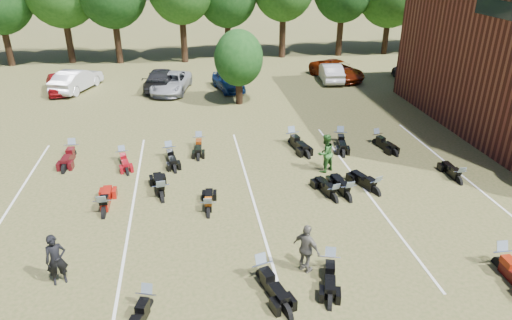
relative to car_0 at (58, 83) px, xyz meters
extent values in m
plane|color=brown|center=(14.63, -20.05, -0.68)|extent=(160.00, 160.00, 0.00)
imported|color=maroon|center=(0.00, 0.00, 0.00)|extent=(2.65, 4.29, 1.36)
imported|color=silver|center=(1.21, 0.39, 0.11)|extent=(3.26, 5.08, 1.58)
imported|color=#979A9F|center=(8.08, -1.05, 0.00)|extent=(3.30, 5.30, 1.37)
imported|color=black|center=(7.37, -0.04, 0.05)|extent=(2.82, 5.33, 1.47)
imported|color=navy|center=(12.22, -1.23, -0.01)|extent=(2.45, 4.19, 1.34)
imported|color=beige|center=(20.39, 0.01, 0.02)|extent=(1.93, 4.41, 1.41)
imported|color=#5F1705|center=(21.08, 0.45, 0.03)|extent=(3.90, 5.60, 1.42)
imported|color=#353439|center=(26.82, -1.23, 0.02)|extent=(2.03, 4.87, 1.40)
imported|color=black|center=(4.77, -21.60, 0.20)|extent=(0.74, 0.60, 1.76)
imported|color=#2B6024|center=(15.38, -15.26, 0.25)|extent=(1.13, 1.05, 1.86)
imported|color=#5A564D|center=(12.65, -22.27, 0.20)|extent=(0.98, 1.08, 1.76)
cube|color=black|center=(24.10, -13.05, 6.32)|extent=(0.06, 3.00, 0.80)
cylinder|color=black|center=(-6.37, 8.95, 1.36)|extent=(0.58, 0.58, 4.08)
cylinder|color=black|center=(-1.37, 8.95, 1.36)|extent=(0.58, 0.58, 4.08)
cylinder|color=black|center=(3.63, 8.95, 1.36)|extent=(0.57, 0.58, 4.08)
cylinder|color=black|center=(8.63, 8.95, 1.36)|extent=(0.57, 0.58, 4.08)
cylinder|color=black|center=(13.63, 8.95, 1.36)|extent=(0.58, 0.58, 4.08)
cylinder|color=black|center=(18.63, 8.95, 1.36)|extent=(0.57, 0.58, 4.08)
cylinder|color=black|center=(23.63, 8.95, 1.36)|extent=(0.57, 0.58, 4.08)
cylinder|color=black|center=(28.63, 8.95, 1.36)|extent=(0.57, 0.58, 4.08)
cylinder|color=black|center=(33.63, 8.95, 1.36)|extent=(0.58, 0.58, 4.08)
cylinder|color=black|center=(38.63, 8.95, 1.36)|extent=(0.58, 0.58, 4.08)
cylinder|color=black|center=(12.63, -4.55, 0.27)|extent=(0.24, 0.24, 1.90)
sphere|color=#1E4C19|center=(12.63, -4.55, 2.42)|extent=(3.20, 3.20, 3.20)
cube|color=silver|center=(1.63, -17.05, -0.68)|extent=(0.10, 14.00, 0.01)
cube|color=silver|center=(6.63, -17.05, -0.68)|extent=(0.10, 14.00, 0.01)
cube|color=silver|center=(11.63, -17.05, -0.68)|extent=(0.10, 14.00, 0.01)
cube|color=silver|center=(16.63, -17.05, -0.68)|extent=(0.10, 14.00, 0.01)
cube|color=silver|center=(21.63, -17.05, -0.68)|extent=(0.10, 14.00, 0.01)
camera|label=1|loc=(9.16, -33.94, 9.12)|focal=32.00mm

